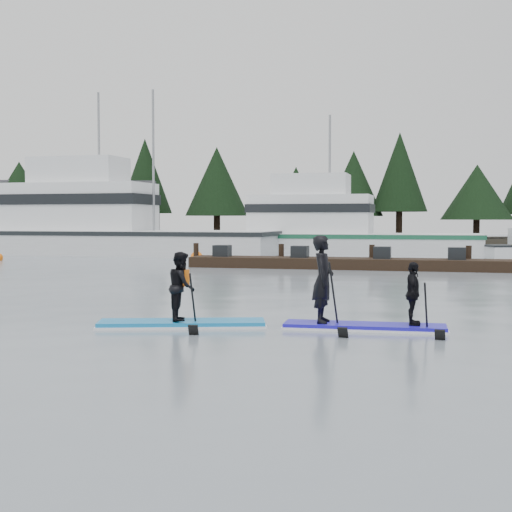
{
  "coord_description": "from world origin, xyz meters",
  "views": [
    {
      "loc": [
        -1.47,
        -13.33,
        2.12
      ],
      "look_at": [
        0.0,
        6.0,
        1.1
      ],
      "focal_mm": 50.0,
      "sensor_mm": 36.0,
      "label": 1
    }
  ],
  "objects": [
    {
      "name": "ground",
      "position": [
        0.0,
        0.0,
        0.0
      ],
      "size": [
        160.0,
        160.0,
        0.0
      ],
      "primitive_type": "plane",
      "color": "slate",
      "rests_on": "ground"
    },
    {
      "name": "far_shore",
      "position": [
        0.0,
        42.0,
        0.3
      ],
      "size": [
        70.0,
        8.0,
        0.6
      ],
      "primitive_type": "cube",
      "color": "#2D281E",
      "rests_on": "ground"
    },
    {
      "name": "treeline",
      "position": [
        0.0,
        42.0,
        0.0
      ],
      "size": [
        60.0,
        4.0,
        8.0
      ],
      "primitive_type": null,
      "color": "black",
      "rests_on": "ground"
    },
    {
      "name": "waterfront_building",
      "position": [
        -14.0,
        44.0,
        2.5
      ],
      "size": [
        18.0,
        6.0,
        5.0
      ],
      "primitive_type": "cube",
      "color": "#4C4C51",
      "rests_on": "ground"
    },
    {
      "name": "fishing_boat_large",
      "position": [
        -7.22,
        29.76,
        0.83
      ],
      "size": [
        20.12,
        11.66,
        10.77
      ],
      "rotation": [
        0.0,
        0.0,
        -0.35
      ],
      "color": "silver",
      "rests_on": "ground"
    },
    {
      "name": "fishing_boat_medium",
      "position": [
        6.42,
        28.55,
        0.67
      ],
      "size": [
        16.53,
        9.49,
        9.28
      ],
      "rotation": [
        0.0,
        0.0,
        -0.33
      ],
      "color": "silver",
      "rests_on": "ground"
    },
    {
      "name": "floating_dock",
      "position": [
        4.63,
        16.39,
        0.23
      ],
      "size": [
        13.39,
        6.04,
        0.45
      ],
      "primitive_type": "cube",
      "rotation": [
        0.0,
        0.0,
        -0.33
      ],
      "color": "black",
      "rests_on": "ground"
    },
    {
      "name": "buoy_c",
      "position": [
        11.23,
        24.86,
        0.0
      ],
      "size": [
        0.58,
        0.58,
        0.58
      ],
      "primitive_type": "sphere",
      "color": "orange",
      "rests_on": "ground"
    },
    {
      "name": "buoy_b",
      "position": [
        -1.74,
        22.76,
        0.0
      ],
      "size": [
        0.61,
        0.61,
        0.61
      ],
      "primitive_type": "sphere",
      "color": "orange",
      "rests_on": "ground"
    },
    {
      "name": "paddleboard_solo",
      "position": [
        -1.87,
        0.61,
        0.51
      ],
      "size": [
        3.26,
        1.11,
        1.9
      ],
      "rotation": [
        0.0,
        0.0,
        -0.03
      ],
      "color": "#1376B9",
      "rests_on": "ground"
    },
    {
      "name": "paddleboard_duo",
      "position": [
        1.51,
        0.04,
        0.65
      ],
      "size": [
        3.14,
        1.69,
        2.29
      ],
      "rotation": [
        0.0,
        0.0,
        -0.28
      ],
      "color": "#1C13B9",
      "rests_on": "ground"
    }
  ]
}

